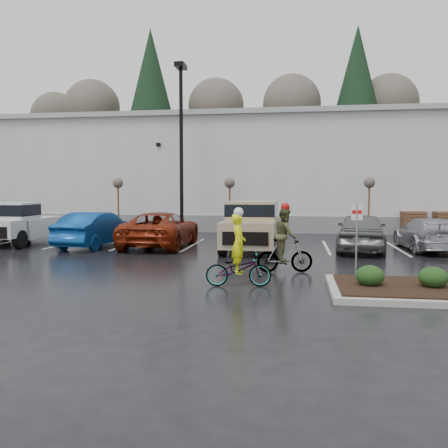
# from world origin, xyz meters

# --- Properties ---
(ground) EXTENTS (120.00, 120.00, 0.00)m
(ground) POSITION_xyz_m (0.00, 0.00, 0.00)
(ground) COLOR black
(ground) RESTS_ON ground
(warehouse) EXTENTS (60.50, 15.50, 7.20)m
(warehouse) POSITION_xyz_m (0.00, 21.99, 3.65)
(warehouse) COLOR silver
(warehouse) RESTS_ON ground
(wooded_ridge) EXTENTS (80.00, 25.00, 6.00)m
(wooded_ridge) POSITION_xyz_m (0.00, 45.00, 3.00)
(wooded_ridge) COLOR #213817
(wooded_ridge) RESTS_ON ground
(lamppost) EXTENTS (0.50, 1.00, 9.22)m
(lamppost) POSITION_xyz_m (-4.00, 12.00, 5.69)
(lamppost) COLOR black
(lamppost) RESTS_ON ground
(sapling_west) EXTENTS (0.60, 0.60, 3.20)m
(sapling_west) POSITION_xyz_m (-8.00, 13.00, 2.73)
(sapling_west) COLOR #482C1D
(sapling_west) RESTS_ON ground
(sapling_mid) EXTENTS (0.60, 0.60, 3.20)m
(sapling_mid) POSITION_xyz_m (-1.50, 13.00, 2.73)
(sapling_mid) COLOR #482C1D
(sapling_mid) RESTS_ON ground
(sapling_east) EXTENTS (0.60, 0.60, 3.20)m
(sapling_east) POSITION_xyz_m (6.00, 13.00, 2.73)
(sapling_east) COLOR #482C1D
(sapling_east) RESTS_ON ground
(pallet_stack_a) EXTENTS (1.20, 1.20, 1.35)m
(pallet_stack_a) POSITION_xyz_m (8.50, 14.00, 0.68)
(pallet_stack_a) COLOR #482C1D
(pallet_stack_a) RESTS_ON ground
(pallet_stack_b) EXTENTS (1.20, 1.20, 1.35)m
(pallet_stack_b) POSITION_xyz_m (10.20, 14.00, 0.68)
(pallet_stack_b) COLOR #482C1D
(pallet_stack_b) RESTS_ON ground
(shrub_a) EXTENTS (0.70, 0.70, 0.52)m
(shrub_a) POSITION_xyz_m (4.00, -1.00, 0.41)
(shrub_a) COLOR #123513
(shrub_a) RESTS_ON curb_island
(shrub_b) EXTENTS (0.70, 0.70, 0.52)m
(shrub_b) POSITION_xyz_m (5.50, -1.00, 0.41)
(shrub_b) COLOR #123513
(shrub_b) RESTS_ON curb_island
(fire_lane_sign) EXTENTS (0.30, 0.05, 2.20)m
(fire_lane_sign) POSITION_xyz_m (3.80, 0.20, 1.41)
(fire_lane_sign) COLOR gray
(fire_lane_sign) RESTS_ON ground
(pickup_white) EXTENTS (2.10, 5.20, 1.96)m
(pickup_white) POSITION_xyz_m (-10.52, 7.43, 0.98)
(pickup_white) COLOR silver
(pickup_white) RESTS_ON ground
(car_blue) EXTENTS (2.11, 4.86, 1.55)m
(car_blue) POSITION_xyz_m (-6.65, 6.79, 0.78)
(car_blue) COLOR navy
(car_blue) RESTS_ON ground
(car_red) EXTENTS (2.58, 5.57, 1.55)m
(car_red) POSITION_xyz_m (-3.80, 7.25, 0.77)
(car_red) COLOR maroon
(car_red) RESTS_ON ground
(suv_tan) EXTENTS (2.20, 5.10, 2.06)m
(suv_tan) POSITION_xyz_m (0.32, 6.62, 1.03)
(suv_tan) COLOR tan
(suv_tan) RESTS_ON ground
(car_grey) EXTENTS (2.53, 4.97, 1.62)m
(car_grey) POSITION_xyz_m (4.84, 7.01, 0.81)
(car_grey) COLOR slate
(car_grey) RESTS_ON ground
(car_far_silver) EXTENTS (2.08, 4.77, 1.37)m
(car_far_silver) POSITION_xyz_m (7.60, 7.62, 0.68)
(car_far_silver) COLOR #AAABB2
(car_far_silver) RESTS_ON ground
(cyclist_hivis) EXTENTS (1.79, 0.81, 2.10)m
(cyclist_hivis) POSITION_xyz_m (0.66, -0.79, 0.66)
(cyclist_hivis) COLOR #3F3F44
(cyclist_hivis) RESTS_ON ground
(cyclist_olive) EXTENTS (1.72, 0.86, 2.16)m
(cyclist_olive) POSITION_xyz_m (1.83, 1.50, 0.80)
(cyclist_olive) COLOR #3F3F44
(cyclist_olive) RESTS_ON ground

